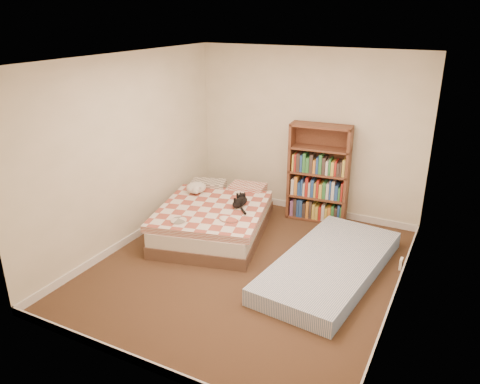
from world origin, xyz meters
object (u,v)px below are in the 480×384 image
at_px(white_dog, 196,188).
at_px(black_cat, 241,201).
at_px(bed, 216,217).
at_px(floor_mattress, 330,265).
at_px(bookshelf, 318,185).

bearing_deg(white_dog, black_cat, 1.61).
height_order(bed, black_cat, black_cat).
height_order(floor_mattress, black_cat, black_cat).
bearing_deg(white_dog, bed, -14.25).
bearing_deg(floor_mattress, bed, 175.40).
distance_m(bed, black_cat, 0.46).
relative_size(bed, bookshelf, 1.48).
bearing_deg(bed, bookshelf, 31.49).
xyz_separation_m(floor_mattress, black_cat, (-1.42, 0.43, 0.41)).
relative_size(bed, white_dog, 6.01).
distance_m(floor_mattress, white_dog, 2.33).
distance_m(bed, bookshelf, 1.61).
bearing_deg(black_cat, floor_mattress, -34.13).
xyz_separation_m(bed, white_dog, (-0.45, 0.21, 0.30)).
bearing_deg(bookshelf, black_cat, -131.71).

